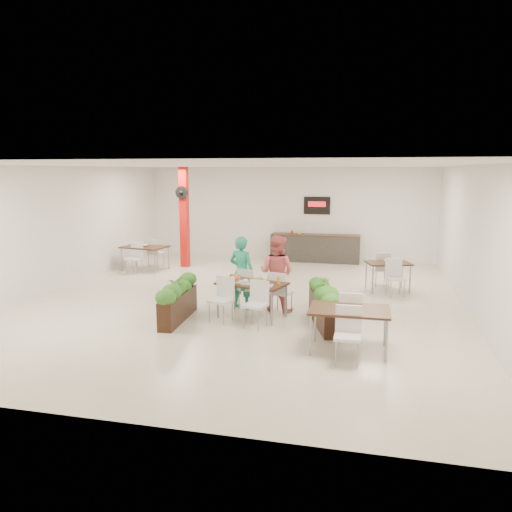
{
  "coord_description": "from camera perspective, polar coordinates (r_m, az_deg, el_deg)",
  "views": [
    {
      "loc": [
        2.93,
        -11.19,
        3.07
      ],
      "look_at": [
        0.26,
        0.02,
        1.1
      ],
      "focal_mm": 35.0,
      "sensor_mm": 36.0,
      "label": 1
    }
  ],
  "objects": [
    {
      "name": "red_column",
      "position": [
        16.17,
        -8.21,
        4.54
      ],
      "size": [
        0.4,
        0.41,
        3.2
      ],
      "color": "red",
      "rests_on": "ground"
    },
    {
      "name": "planter_left",
      "position": [
        10.46,
        -8.91,
        -4.65
      ],
      "size": [
        0.49,
        1.82,
        0.95
      ],
      "rotation": [
        0.0,
        0.0,
        1.63
      ],
      "color": "black",
      "rests_on": "ground"
    },
    {
      "name": "service_counter",
      "position": [
        17.15,
        6.77,
        0.98
      ],
      "size": [
        3.0,
        0.64,
        2.2
      ],
      "color": "#282623",
      "rests_on": "ground"
    },
    {
      "name": "side_table_a",
      "position": [
        15.95,
        -12.58,
        0.71
      ],
      "size": [
        1.46,
        1.66,
        0.92
      ],
      "rotation": [
        0.0,
        0.0,
        -0.15
      ],
      "color": "black",
      "rests_on": "ground"
    },
    {
      "name": "main_table",
      "position": [
        10.53,
        -0.52,
        -3.67
      ],
      "size": [
        1.6,
        1.88,
        0.92
      ],
      "rotation": [
        0.0,
        0.0,
        -0.26
      ],
      "color": "black",
      "rests_on": "ground"
    },
    {
      "name": "diner_man",
      "position": [
        11.2,
        -1.66,
        -1.88
      ],
      "size": [
        0.68,
        0.54,
        1.65
      ],
      "primitive_type": "imported",
      "rotation": [
        0.0,
        0.0,
        2.88
      ],
      "color": "#249C77",
      "rests_on": "ground"
    },
    {
      "name": "planter_right",
      "position": [
        10.08,
        7.72,
        -5.2
      ],
      "size": [
        0.82,
        1.82,
        0.98
      ],
      "rotation": [
        0.0,
        0.0,
        1.86
      ],
      "color": "black",
      "rests_on": "ground"
    },
    {
      "name": "room_shell",
      "position": [
        11.61,
        -1.29,
        4.45
      ],
      "size": [
        10.1,
        12.1,
        3.22
      ],
      "color": "white",
      "rests_on": "ground"
    },
    {
      "name": "side_table_c",
      "position": [
        8.72,
        10.61,
        -6.66
      ],
      "size": [
        1.36,
        1.62,
        0.92
      ],
      "rotation": [
        0.0,
        0.0,
        0.01
      ],
      "color": "black",
      "rests_on": "ground"
    },
    {
      "name": "ground",
      "position": [
        11.96,
        -1.25,
        -5.17
      ],
      "size": [
        12.0,
        12.0,
        0.0
      ],
      "primitive_type": "plane",
      "color": "beige",
      "rests_on": "ground"
    },
    {
      "name": "side_table_b",
      "position": [
        13.29,
        14.86,
        -1.25
      ],
      "size": [
        1.25,
        1.67,
        0.92
      ],
      "rotation": [
        0.0,
        0.0,
        0.3
      ],
      "color": "black",
      "rests_on": "ground"
    },
    {
      "name": "diner_woman",
      "position": [
        11.02,
        2.37,
        -1.96
      ],
      "size": [
        0.96,
        0.83,
        1.69
      ],
      "primitive_type": "imported",
      "rotation": [
        0.0,
        0.0,
        2.88
      ],
      "color": "#E76669",
      "rests_on": "ground"
    }
  ]
}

